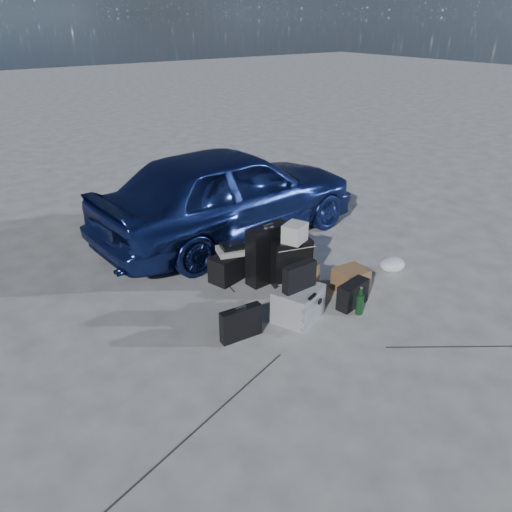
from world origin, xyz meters
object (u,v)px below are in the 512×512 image
at_px(duffel_bag, 234,264).
at_px(cardboard_box, 351,279).
at_px(pelican_case, 298,303).
at_px(briefcase, 241,323).
at_px(suitcase_left, 268,254).
at_px(car, 229,193).
at_px(suitcase_right, 292,263).
at_px(green_bottle, 360,301).

bearing_deg(duffel_bag, cardboard_box, -64.04).
relative_size(pelican_case, briefcase, 1.12).
bearing_deg(suitcase_left, briefcase, -144.04).
relative_size(car, suitcase_left, 5.52).
xyz_separation_m(car, suitcase_right, (-0.18, -1.62, -0.39)).
bearing_deg(cardboard_box, suitcase_left, 130.89).
relative_size(cardboard_box, green_bottle, 1.10).
distance_m(car, pelican_case, 2.37).
bearing_deg(duffel_bag, green_bottle, -82.60).
bearing_deg(car, suitcase_right, 169.61).
relative_size(suitcase_right, green_bottle, 1.77).
relative_size(car, suitcase_right, 6.96).
height_order(car, duffel_bag, car).
distance_m(cardboard_box, green_bottle, 0.54).
bearing_deg(green_bottle, duffel_bag, 112.34).
relative_size(car, pelican_case, 8.03).
xyz_separation_m(suitcase_right, duffel_bag, (-0.45, 0.57, -0.12)).
xyz_separation_m(suitcase_right, green_bottle, (0.17, -0.94, -0.12)).
distance_m(briefcase, suitcase_left, 1.26).
bearing_deg(cardboard_box, duffel_bag, 130.90).
height_order(suitcase_left, duffel_bag, suitcase_left).
bearing_deg(briefcase, cardboard_box, 6.74).
height_order(suitcase_right, cardboard_box, suitcase_right).
relative_size(suitcase_left, suitcase_right, 1.26).
distance_m(suitcase_right, green_bottle, 0.97).
bearing_deg(green_bottle, pelican_case, 151.11).
distance_m(car, suitcase_left, 1.46).
xyz_separation_m(suitcase_left, suitcase_right, (0.17, -0.25, -0.07)).
height_order(car, suitcase_left, car).
distance_m(briefcase, cardboard_box, 1.60).
height_order(pelican_case, suitcase_right, suitcase_right).
relative_size(pelican_case, cardboard_box, 1.40).
height_order(suitcase_right, duffel_bag, suitcase_right).
xyz_separation_m(car, green_bottle, (-0.01, -2.57, -0.51)).
height_order(car, green_bottle, car).
bearing_deg(pelican_case, briefcase, 153.90).
bearing_deg(suitcase_right, suitcase_left, 139.96).
bearing_deg(briefcase, green_bottle, -11.76).
bearing_deg(car, duffel_bag, 145.26).
bearing_deg(pelican_case, car, 53.20).
height_order(cardboard_box, green_bottle, green_bottle).
height_order(pelican_case, green_bottle, pelican_case).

